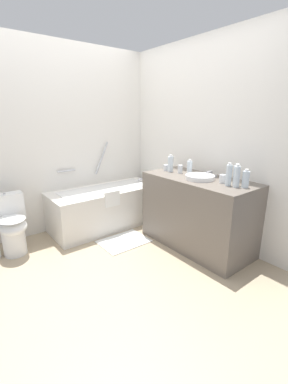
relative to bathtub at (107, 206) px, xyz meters
name	(u,v)px	position (x,y,z in m)	size (l,w,h in m)	color
ground_plane	(107,261)	(-0.50, -0.84, -0.30)	(3.73, 3.73, 0.00)	tan
wall_back_tiled	(56,140)	(-0.50, 0.38, 0.92)	(3.13, 0.10, 2.44)	white
wall_right_mirror	(198,141)	(0.91, -0.84, 0.92)	(0.10, 2.74, 2.44)	white
bathtub	(107,206)	(0.00, 0.00, 0.00)	(1.57, 0.66, 1.16)	silver
toilet	(11,225)	(-1.25, -0.02, 0.05)	(0.37, 0.48, 0.69)	white
vanity_counter	(197,213)	(0.55, -1.19, 0.13)	(0.62, 1.33, 0.85)	#6B6056
sink_basin	(200,177)	(0.50, -1.24, 0.58)	(0.32, 0.32, 0.05)	white
sink_faucet	(211,174)	(0.70, -1.24, 0.58)	(0.11, 0.15, 0.07)	#A5A5AA
water_bottle_0	(237,177)	(0.53, -1.68, 0.66)	(0.06, 0.06, 0.23)	silver
water_bottle_1	(246,179)	(0.59, -1.74, 0.64)	(0.07, 0.07, 0.19)	silver
water_bottle_2	(229,175)	(0.52, -1.59, 0.66)	(0.06, 0.06, 0.24)	silver
water_bottle_3	(171,164)	(0.53, -0.74, 0.65)	(0.07, 0.07, 0.21)	silver
water_bottle_4	(190,168)	(0.58, -1.01, 0.64)	(0.06, 0.06, 0.19)	silver
water_bottle_5	(236,175)	(0.60, -1.63, 0.66)	(0.06, 0.06, 0.22)	silver
drinking_glass_0	(180,169)	(0.56, -0.88, 0.60)	(0.06, 0.06, 0.10)	white
drinking_glass_1	(166,168)	(0.53, -0.66, 0.59)	(0.07, 0.07, 0.08)	white
drinking_glass_2	(222,179)	(0.57, -1.49, 0.60)	(0.07, 0.07, 0.09)	white
bath_mat	(124,241)	(-0.11, -0.59, -0.29)	(0.59, 0.44, 0.01)	white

